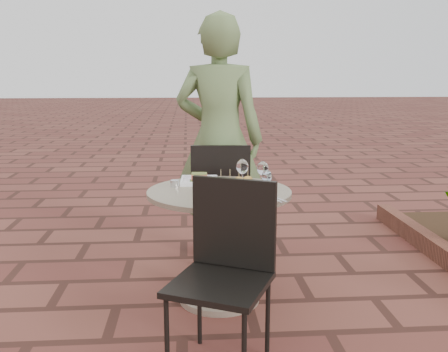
{
  "coord_description": "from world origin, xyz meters",
  "views": [
    {
      "loc": [
        -0.37,
        -2.96,
        1.43
      ],
      "look_at": [
        -0.15,
        0.06,
        0.82
      ],
      "focal_mm": 40.0,
      "sensor_mm": 36.0,
      "label": 1
    }
  ],
  "objects": [
    {
      "name": "wine_glass_far",
      "position": [
        0.1,
        0.11,
        0.85
      ],
      "size": [
        0.07,
        0.07,
        0.17
      ],
      "color": "white",
      "rests_on": "cafe_table"
    },
    {
      "name": "plate_tuna",
      "position": [
        -0.14,
        -0.2,
        0.74
      ],
      "size": [
        0.26,
        0.26,
        0.03
      ],
      "rotation": [
        0.0,
        0.0,
        -0.1
      ],
      "color": "white",
      "rests_on": "cafe_table"
    },
    {
      "name": "chair_near",
      "position": [
        -0.19,
        -0.64,
        0.55
      ],
      "size": [
        0.58,
        0.58,
        0.93
      ],
      "rotation": [
        0.0,
        0.0,
        -0.44
      ],
      "color": "black",
      "rests_on": "ground"
    },
    {
      "name": "wine_glass_right",
      "position": [
        0.1,
        -0.06,
        0.83
      ],
      "size": [
        0.06,
        0.06,
        0.15
      ],
      "color": "white",
      "rests_on": "cafe_table"
    },
    {
      "name": "cutlery_set",
      "position": [
        0.13,
        -0.19,
        0.73
      ],
      "size": [
        0.15,
        0.21,
        0.0
      ],
      "primitive_type": null,
      "rotation": [
        0.0,
        0.0,
        0.33
      ],
      "color": "silver",
      "rests_on": "cafe_table"
    },
    {
      "name": "steel_ramekin",
      "position": [
        -0.46,
        0.18,
        0.75
      ],
      "size": [
        0.07,
        0.07,
        0.04
      ],
      "primitive_type": "cylinder",
      "rotation": [
        0.0,
        0.0,
        0.32
      ],
      "color": "silver",
      "rests_on": "cafe_table"
    },
    {
      "name": "cafe_table",
      "position": [
        -0.18,
        0.06,
        0.48
      ],
      "size": [
        0.9,
        0.9,
        0.73
      ],
      "color": "gray",
      "rests_on": "ground"
    },
    {
      "name": "ground",
      "position": [
        0.0,
        0.0,
        0.0
      ],
      "size": [
        60.0,
        60.0,
        0.0
      ],
      "primitive_type": "plane",
      "color": "brown",
      "rests_on": "ground"
    },
    {
      "name": "chair_far",
      "position": [
        -0.12,
        0.76,
        0.55
      ],
      "size": [
        0.47,
        0.47,
        0.93
      ],
      "rotation": [
        0.0,
        0.0,
        3.08
      ],
      "color": "black",
      "rests_on": "ground"
    },
    {
      "name": "diner",
      "position": [
        -0.13,
        0.88,
        0.95
      ],
      "size": [
        0.79,
        0.62,
        1.89
      ],
      "primitive_type": "imported",
      "rotation": [
        0.0,
        0.0,
        2.87
      ],
      "color": "#566B3B",
      "rests_on": "ground"
    },
    {
      "name": "wine_glass_mid",
      "position": [
        -0.03,
        0.14,
        0.86
      ],
      "size": [
        0.08,
        0.08,
        0.18
      ],
      "color": "white",
      "rests_on": "cafe_table"
    },
    {
      "name": "plate_sliders",
      "position": [
        -0.09,
        -0.0,
        0.77
      ],
      "size": [
        0.29,
        0.29,
        0.15
      ],
      "rotation": [
        0.0,
        0.0,
        0.31
      ],
      "color": "white",
      "rests_on": "cafe_table"
    },
    {
      "name": "plate_salmon",
      "position": [
        -0.3,
        0.29,
        0.75
      ],
      "size": [
        0.25,
        0.25,
        0.07
      ],
      "rotation": [
        0.0,
        0.0,
        -0.05
      ],
      "color": "white",
      "rests_on": "cafe_table"
    }
  ]
}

